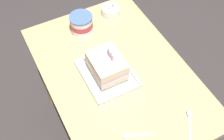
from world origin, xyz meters
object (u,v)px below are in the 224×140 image
bowl_stack (111,10)px  serving_spoon_by_bowls (129,135)px  ice_cream_tub (81,24)px  birthday_cake (107,66)px  foil_tray (107,74)px  serving_spoon_near_tray (190,117)px

bowl_stack → serving_spoon_by_bowls: (0.72, -0.29, -0.02)m
ice_cream_tub → serving_spoon_by_bowls: size_ratio=0.96×
birthday_cake → ice_cream_tub: birthday_cake is taller
ice_cream_tub → serving_spoon_by_bowls: ice_cream_tub is taller
foil_tray → birthday_cake: birthday_cake is taller
serving_spoon_near_tray → birthday_cake: bearing=-150.0°
foil_tray → serving_spoon_near_tray: foil_tray is taller
birthday_cake → bowl_stack: bearing=150.4°
foil_tray → ice_cream_tub: size_ratio=2.27×
birthday_cake → serving_spoon_near_tray: bearing=30.0°
birthday_cake → ice_cream_tub: size_ratio=1.41×
serving_spoon_by_bowls → ice_cream_tub: bearing=173.3°
ice_cream_tub → serving_spoon_by_bowls: 0.68m
bowl_stack → serving_spoon_near_tray: size_ratio=0.87×
serving_spoon_by_bowls → birthday_cake: bearing=169.2°
bowl_stack → serving_spoon_near_tray: bearing=-0.1°
birthday_cake → serving_spoon_by_bowls: size_ratio=1.35×
ice_cream_tub → bowl_stack: bearing=104.8°
foil_tray → birthday_cake: size_ratio=1.61×
birthday_cake → serving_spoon_by_bowls: birthday_cake is taller
foil_tray → bowl_stack: (-0.39, 0.22, 0.02)m
birthday_cake → serving_spoon_by_bowls: 0.35m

